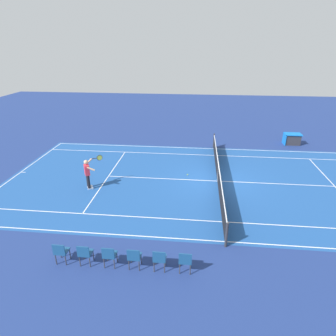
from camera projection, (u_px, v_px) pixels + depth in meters
ground_plane at (218, 181)px, 16.49m from camera, size 60.00×60.00×0.00m
court_slab at (218, 181)px, 16.49m from camera, size 24.20×11.40×0.00m
court_line_markings at (218, 181)px, 16.49m from camera, size 23.85×11.05×0.01m
tennis_net at (218, 173)px, 16.30m from camera, size 0.10×11.70×1.08m
tennis_player_near at (88, 173)px, 15.34m from camera, size 0.85×1.01×1.70m
tennis_ball at (188, 175)px, 17.22m from camera, size 0.07×0.07×0.07m
spectator_chair_0 at (185, 260)px, 9.75m from camera, size 0.44×0.44×0.88m
spectator_chair_1 at (160, 258)px, 9.84m from camera, size 0.44×0.44×0.88m
spectator_chair_2 at (134, 257)px, 9.92m from camera, size 0.44×0.44×0.88m
spectator_chair_3 at (109, 255)px, 10.00m from camera, size 0.44×0.44×0.88m
spectator_chair_4 at (85, 253)px, 10.09m from camera, size 0.44×0.44×0.88m
spectator_chair_5 at (61, 251)px, 10.17m from camera, size 0.44×0.44×0.88m
equipment_cart_tarped at (292, 139)px, 22.29m from camera, size 1.25×0.84×0.85m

